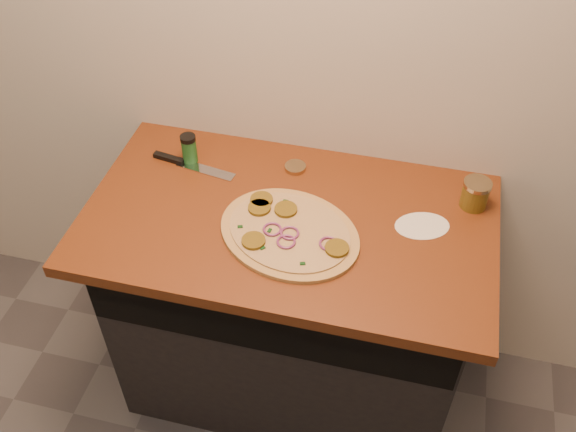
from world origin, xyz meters
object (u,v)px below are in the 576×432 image
(pizza, at_px, (289,232))
(spice_shaker, at_px, (189,149))
(chefs_knife, at_px, (186,164))
(salsa_jar, at_px, (475,194))

(pizza, bearing_deg, spice_shaker, 147.57)
(pizza, relative_size, chefs_knife, 1.88)
(chefs_knife, xyz_separation_m, spice_shaker, (0.01, 0.02, 0.04))
(spice_shaker, bearing_deg, pizza, -32.43)
(pizza, distance_m, chefs_knife, 0.45)
(pizza, relative_size, spice_shaker, 5.40)
(pizza, xyz_separation_m, salsa_jar, (0.50, 0.25, 0.04))
(chefs_knife, height_order, salsa_jar, salsa_jar)
(pizza, xyz_separation_m, chefs_knife, (-0.39, 0.22, -0.00))
(chefs_knife, bearing_deg, salsa_jar, 1.73)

